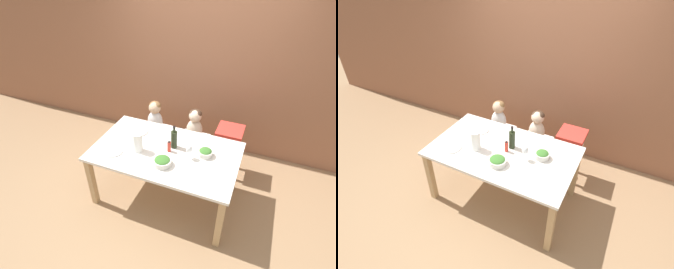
% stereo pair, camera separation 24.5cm
% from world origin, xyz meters
% --- Properties ---
extents(ground_plane, '(14.00, 14.00, 0.00)m').
position_xyz_m(ground_plane, '(0.00, 0.00, 0.00)').
color(ground_plane, '#9E7A56').
extents(wall_back, '(10.00, 0.06, 2.70)m').
position_xyz_m(wall_back, '(0.00, 1.36, 1.35)').
color(wall_back, '#8E5B42').
rests_on(wall_back, ground_plane).
extents(dining_table, '(1.70, 1.01, 0.76)m').
position_xyz_m(dining_table, '(0.00, 0.00, 0.67)').
color(dining_table, white).
rests_on(dining_table, ground_plane).
extents(chair_far_left, '(0.40, 0.41, 0.44)m').
position_xyz_m(chair_far_left, '(-0.49, 0.76, 0.37)').
color(chair_far_left, silver).
rests_on(chair_far_left, ground_plane).
extents(chair_far_center, '(0.40, 0.41, 0.44)m').
position_xyz_m(chair_far_center, '(0.12, 0.76, 0.37)').
color(chair_far_center, silver).
rests_on(chair_far_center, ground_plane).
extents(chair_right_highchair, '(0.34, 0.35, 0.74)m').
position_xyz_m(chair_right_highchair, '(0.61, 0.76, 0.58)').
color(chair_right_highchair, silver).
rests_on(chair_right_highchair, ground_plane).
extents(person_child_left, '(0.23, 0.19, 0.48)m').
position_xyz_m(person_child_left, '(-0.49, 0.77, 0.70)').
color(person_child_left, silver).
rests_on(person_child_left, chair_far_left).
extents(person_child_center, '(0.23, 0.19, 0.48)m').
position_xyz_m(person_child_center, '(0.12, 0.77, 0.70)').
color(person_child_center, beige).
rests_on(person_child_center, chair_far_center).
extents(wine_bottle, '(0.07, 0.07, 0.29)m').
position_xyz_m(wine_bottle, '(0.07, 0.10, 0.88)').
color(wine_bottle, '#232D19').
rests_on(wine_bottle, dining_table).
extents(paper_towel_roll, '(0.11, 0.11, 0.24)m').
position_xyz_m(paper_towel_roll, '(-0.29, -0.12, 0.88)').
color(paper_towel_roll, white).
rests_on(paper_towel_roll, dining_table).
extents(wine_glass_near, '(0.07, 0.07, 0.18)m').
position_xyz_m(wine_glass_near, '(0.29, -0.02, 0.88)').
color(wine_glass_near, white).
rests_on(wine_glass_near, dining_table).
extents(salad_bowl_large, '(0.20, 0.20, 0.09)m').
position_xyz_m(salad_bowl_large, '(0.06, -0.24, 0.80)').
color(salad_bowl_large, silver).
rests_on(salad_bowl_large, dining_table).
extents(salad_bowl_small, '(0.16, 0.16, 0.09)m').
position_xyz_m(salad_bowl_small, '(0.45, 0.09, 0.80)').
color(salad_bowl_small, silver).
rests_on(salad_bowl_small, dining_table).
extents(dinner_plate_front_left, '(0.25, 0.25, 0.01)m').
position_xyz_m(dinner_plate_front_left, '(-0.57, -0.24, 0.76)').
color(dinner_plate_front_left, silver).
rests_on(dinner_plate_front_left, dining_table).
extents(dinner_plate_back_left, '(0.25, 0.25, 0.01)m').
position_xyz_m(dinner_plate_back_left, '(-0.47, 0.23, 0.76)').
color(dinner_plate_back_left, silver).
rests_on(dinner_plate_back_left, dining_table).
extents(condiment_bottle_hot_sauce, '(0.04, 0.04, 0.15)m').
position_xyz_m(condiment_bottle_hot_sauce, '(0.04, 0.01, 0.83)').
color(condiment_bottle_hot_sauce, red).
rests_on(condiment_bottle_hot_sauce, dining_table).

